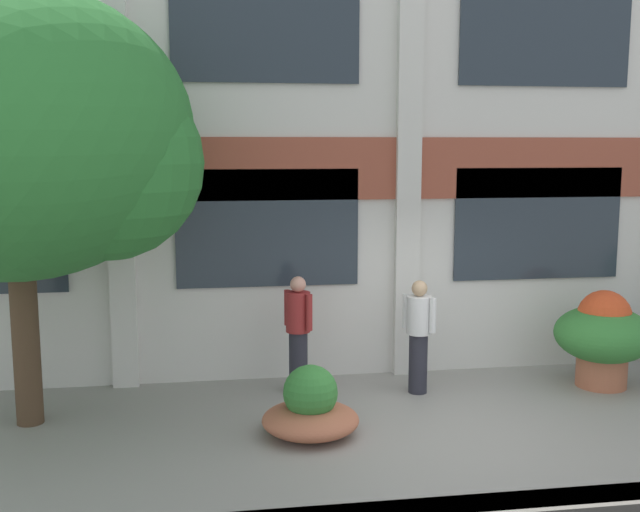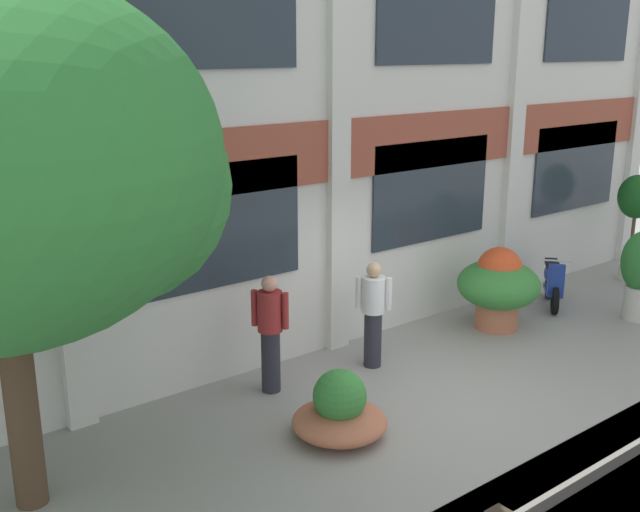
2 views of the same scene
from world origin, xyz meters
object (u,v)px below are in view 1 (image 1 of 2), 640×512
at_px(potted_plant_wide_bowl, 310,410).
at_px(resident_watching_tracks, 419,333).
at_px(resident_by_doorway, 298,331).
at_px(broadleaf_tree, 14,142).
at_px(potted_plant_fluted_column, 603,334).

relative_size(potted_plant_wide_bowl, resident_watching_tracks, 0.73).
relative_size(resident_by_doorway, resident_watching_tracks, 1.04).
bearing_deg(resident_by_doorway, potted_plant_wide_bowl, 52.33).
height_order(resident_by_doorway, resident_watching_tracks, resident_by_doorway).
xyz_separation_m(broadleaf_tree, potted_plant_fluted_column, (7.80, 0.27, -2.71)).
bearing_deg(potted_plant_wide_bowl, broadleaf_tree, 165.37).
bearing_deg(resident_by_doorway, potted_plant_fluted_column, 139.17).
bearing_deg(broadleaf_tree, resident_by_doorway, 10.50).
distance_m(broadleaf_tree, resident_by_doorway, 4.36).
bearing_deg(potted_plant_fluted_column, resident_by_doorway, 175.19).
xyz_separation_m(potted_plant_fluted_column, resident_watching_tracks, (-2.69, 0.13, 0.09)).
bearing_deg(potted_plant_wide_bowl, potted_plant_fluted_column, 14.86).
relative_size(potted_plant_wide_bowl, resident_by_doorway, 0.71).
bearing_deg(resident_watching_tracks, resident_by_doorway, -49.62).
relative_size(broadleaf_tree, potted_plant_wide_bowl, 4.56).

